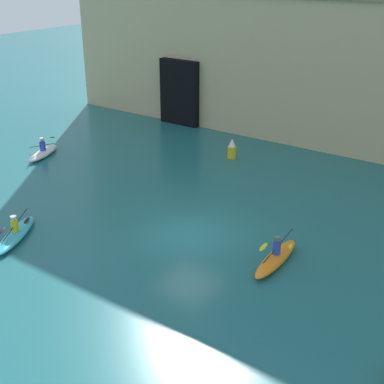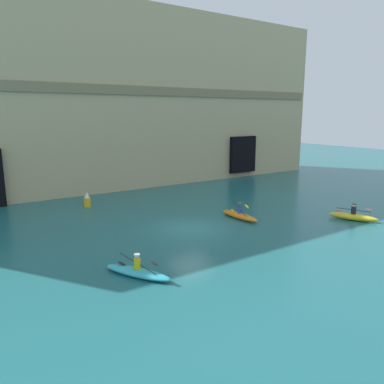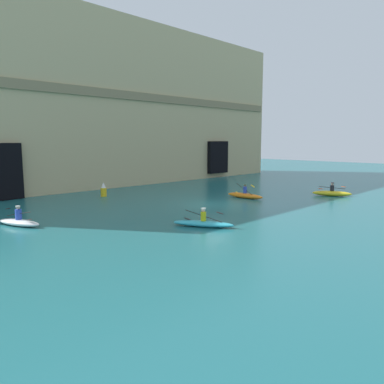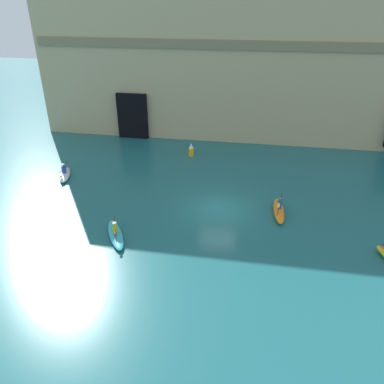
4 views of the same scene
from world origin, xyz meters
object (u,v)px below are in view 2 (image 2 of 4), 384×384
marker_buoy (87,200)px  kayak_yellow (353,216)px  kayak_cyan (138,272)px  kayak_orange (239,215)px

marker_buoy → kayak_yellow: bearing=-44.7°
kayak_yellow → kayak_cyan: 15.76m
kayak_orange → kayak_yellow: bearing=51.1°
kayak_cyan → kayak_yellow: bearing=-119.0°
kayak_yellow → kayak_orange: bearing=-152.0°
kayak_yellow → kayak_orange: kayak_orange is taller
kayak_yellow → marker_buoy: size_ratio=2.65×
kayak_cyan → marker_buoy: bearing=-38.4°
kayak_yellow → marker_buoy: marker_buoy is taller
marker_buoy → kayak_orange: bearing=-50.2°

